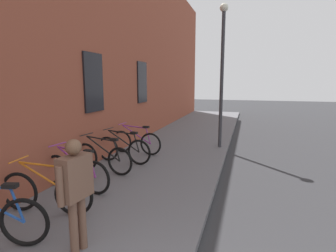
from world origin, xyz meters
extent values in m
plane|color=#2D2D30|center=(6.00, -1.00, 0.00)|extent=(60.00, 60.00, 0.00)
cube|color=slate|center=(8.00, 1.75, 0.06)|extent=(24.00, 3.50, 0.12)
cube|color=brown|center=(9.00, 3.80, 3.80)|extent=(22.00, 0.60, 7.60)
cube|color=black|center=(5.50, 3.48, 2.40)|extent=(0.90, 0.06, 1.60)
cube|color=black|center=(9.00, 3.48, 2.40)|extent=(0.90, 0.06, 1.60)
torus|color=black|center=(1.74, 2.31, 0.48)|extent=(0.24, 0.71, 0.72)
cylinder|color=#1E4CA5|center=(1.72, 2.39, 0.73)|extent=(0.08, 0.19, 0.51)
cube|color=black|center=(1.70, 2.46, 1.02)|extent=(0.15, 0.22, 0.06)
torus|color=black|center=(2.56, 3.24, 0.48)|extent=(0.15, 0.72, 0.72)
torus|color=black|center=(2.69, 2.20, 0.48)|extent=(0.15, 0.72, 0.72)
cylinder|color=orange|center=(2.63, 2.70, 0.76)|extent=(0.16, 1.01, 0.58)
cylinder|color=orange|center=(2.62, 2.77, 1.00)|extent=(0.14, 0.85, 0.09)
cylinder|color=orange|center=(2.68, 2.28, 0.73)|extent=(0.06, 0.19, 0.51)
cube|color=black|center=(2.67, 2.35, 1.02)|extent=(0.12, 0.21, 0.06)
cylinder|color=orange|center=(2.57, 3.19, 1.08)|extent=(0.48, 0.08, 0.02)
torus|color=black|center=(3.71, 3.36, 0.48)|extent=(0.16, 0.72, 0.72)
torus|color=black|center=(3.57, 2.32, 0.48)|extent=(0.16, 0.72, 0.72)
cylinder|color=#8C338C|center=(3.64, 2.82, 0.76)|extent=(0.17, 1.01, 0.58)
cylinder|color=#8C338C|center=(3.65, 2.89, 1.00)|extent=(0.15, 0.85, 0.09)
cylinder|color=#8C338C|center=(3.58, 2.40, 0.73)|extent=(0.06, 0.19, 0.51)
cube|color=black|center=(3.59, 2.47, 1.02)|extent=(0.13, 0.21, 0.06)
cylinder|color=#8C338C|center=(3.71, 3.31, 1.08)|extent=(0.48, 0.09, 0.02)
torus|color=black|center=(4.87, 3.41, 0.48)|extent=(0.15, 0.72, 0.72)
torus|color=black|center=(4.74, 2.36, 0.48)|extent=(0.15, 0.72, 0.72)
cylinder|color=black|center=(4.81, 2.86, 0.76)|extent=(0.16, 1.01, 0.58)
cylinder|color=black|center=(4.81, 2.93, 1.00)|extent=(0.14, 0.85, 0.09)
cylinder|color=black|center=(4.75, 2.44, 0.73)|extent=(0.06, 0.19, 0.51)
cube|color=black|center=(4.76, 2.51, 1.02)|extent=(0.12, 0.21, 0.06)
cylinder|color=black|center=(4.87, 3.36, 1.08)|extent=(0.48, 0.08, 0.02)
torus|color=black|center=(5.79, 3.29, 0.48)|extent=(0.14, 0.72, 0.72)
torus|color=black|center=(5.68, 2.24, 0.48)|extent=(0.14, 0.72, 0.72)
cylinder|color=black|center=(5.73, 2.74, 0.76)|extent=(0.14, 1.02, 0.58)
cylinder|color=black|center=(5.74, 2.82, 1.00)|extent=(0.13, 0.85, 0.09)
cylinder|color=black|center=(5.69, 2.32, 0.73)|extent=(0.06, 0.19, 0.51)
cube|color=black|center=(5.70, 2.39, 1.02)|extent=(0.12, 0.21, 0.06)
cylinder|color=black|center=(5.79, 3.24, 1.08)|extent=(0.48, 0.07, 0.02)
torus|color=black|center=(6.78, 3.33, 0.48)|extent=(0.12, 0.72, 0.72)
torus|color=black|center=(6.69, 2.28, 0.48)|extent=(0.12, 0.72, 0.72)
cylinder|color=#8C338C|center=(6.73, 2.78, 0.76)|extent=(0.12, 1.02, 0.58)
cylinder|color=#8C338C|center=(6.74, 2.85, 1.00)|extent=(0.10, 0.85, 0.09)
cylinder|color=#8C338C|center=(6.70, 2.36, 0.73)|extent=(0.05, 0.19, 0.51)
cube|color=black|center=(6.71, 2.43, 1.02)|extent=(0.12, 0.21, 0.06)
cylinder|color=#8C338C|center=(6.77, 3.28, 1.08)|extent=(0.48, 0.06, 0.02)
cylinder|color=brown|center=(1.94, 1.52, 0.51)|extent=(0.11, 0.11, 0.77)
cylinder|color=brown|center=(1.78, 1.54, 0.51)|extent=(0.11, 0.11, 0.77)
cube|color=brown|center=(1.86, 1.53, 1.18)|extent=(0.48, 0.29, 0.58)
sphere|color=brown|center=(1.86, 1.53, 1.59)|extent=(0.21, 0.21, 0.21)
cylinder|color=brown|center=(2.11, 1.49, 1.15)|extent=(0.09, 0.09, 0.52)
cylinder|color=brown|center=(1.61, 1.57, 1.15)|extent=(0.09, 0.09, 0.52)
cylinder|color=#333338|center=(8.44, 0.30, 2.42)|extent=(0.12, 0.12, 4.60)
sphere|color=silver|center=(8.44, 0.30, 4.84)|extent=(0.28, 0.28, 0.28)
camera|label=1|loc=(-0.99, -0.60, 2.42)|focal=28.47mm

